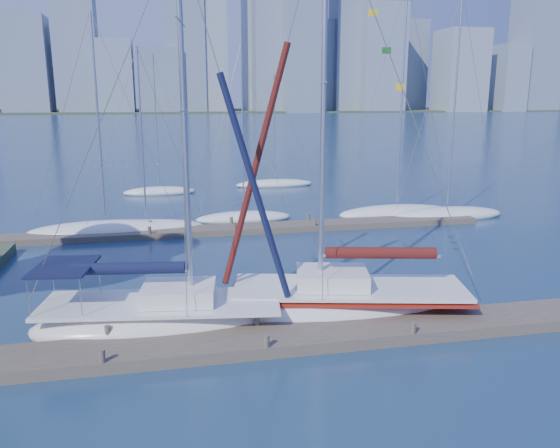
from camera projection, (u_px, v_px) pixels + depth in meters
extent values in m
plane|color=navy|center=(262.00, 346.00, 18.27)|extent=(700.00, 700.00, 0.00)
cube|color=#4D4338|center=(262.00, 341.00, 18.23)|extent=(26.00, 2.00, 0.40)
cube|color=#4D4338|center=(249.00, 229.00, 33.88)|extent=(30.00, 1.80, 0.36)
cube|color=#38472D|center=(169.00, 111.00, 323.37)|extent=(800.00, 100.00, 1.50)
ellipsoid|color=white|center=(162.00, 323.00, 19.54)|extent=(9.36, 4.20, 1.59)
cube|color=white|center=(161.00, 303.00, 19.37)|extent=(8.67, 3.87, 0.13)
cube|color=white|center=(179.00, 293.00, 19.33)|extent=(2.78, 2.26, 0.58)
cylinder|color=silver|center=(184.00, 129.00, 18.06)|extent=(0.19, 0.19, 12.10)
cylinder|color=silver|center=(128.00, 271.00, 19.03)|extent=(4.25, 0.71, 0.11)
cylinder|color=#101638|center=(128.00, 268.00, 19.01)|extent=(3.96, 0.97, 0.42)
cube|color=#101638|center=(64.00, 267.00, 18.84)|extent=(2.24, 2.76, 0.08)
ellipsoid|color=white|center=(349.00, 307.00, 20.99)|extent=(9.94, 5.13, 1.66)
cube|color=white|center=(349.00, 288.00, 20.81)|extent=(9.20, 4.73, 0.13)
cube|color=white|center=(332.00, 278.00, 20.73)|extent=(3.04, 2.56, 0.61)
cylinder|color=silver|center=(323.00, 103.00, 19.27)|extent=(0.20, 0.20, 13.67)
cylinder|color=silver|center=(380.00, 256.00, 20.50)|extent=(4.41, 1.10, 0.11)
cylinder|color=#4B1310|center=(381.00, 253.00, 20.48)|extent=(4.13, 1.35, 0.44)
cube|color=maroon|center=(349.00, 292.00, 20.85)|extent=(9.42, 4.90, 0.11)
ellipsoid|color=white|center=(106.00, 231.00, 33.15)|extent=(9.54, 5.85, 1.24)
cylinder|color=silver|center=(98.00, 117.00, 31.61)|extent=(0.14, 0.14, 11.75)
ellipsoid|color=white|center=(147.00, 229.00, 33.80)|extent=(7.39, 4.27, 1.08)
cylinder|color=silver|center=(142.00, 134.00, 32.49)|extent=(0.12, 0.12, 10.00)
ellipsoid|color=white|center=(244.00, 218.00, 36.86)|extent=(6.69, 4.06, 0.94)
cylinder|color=silver|center=(242.00, 128.00, 35.49)|extent=(0.10, 0.10, 10.66)
ellipsoid|color=white|center=(396.00, 213.00, 38.21)|extent=(8.61, 3.48, 1.19)
cylinder|color=silver|center=(402.00, 95.00, 36.37)|extent=(0.13, 0.13, 14.44)
ellipsoid|color=white|center=(447.00, 215.00, 37.57)|extent=(8.44, 3.47, 1.15)
cylinder|color=silver|center=(455.00, 102.00, 35.84)|extent=(0.13, 0.13, 13.63)
ellipsoid|color=white|center=(160.00, 192.00, 47.04)|extent=(6.14, 2.00, 0.94)
cylinder|color=silver|center=(156.00, 120.00, 45.66)|extent=(0.10, 0.10, 10.79)
ellipsoid|color=white|center=(274.00, 184.00, 51.20)|extent=(7.50, 3.32, 0.96)
cylinder|color=silver|center=(274.00, 127.00, 49.99)|extent=(0.10, 0.10, 9.26)
cube|color=slate|center=(26.00, 65.00, 273.13)|extent=(22.50, 17.63, 47.56)
cube|color=#8C9AA8|center=(80.00, 80.00, 299.85)|extent=(15.41, 17.61, 35.19)
cube|color=#8195A7|center=(117.00, 77.00, 280.63)|extent=(16.98, 19.81, 36.52)
cube|color=slate|center=(160.00, 81.00, 287.01)|extent=(22.27, 16.86, 33.05)
cube|color=#8C9AA8|center=(207.00, 33.00, 289.11)|extent=(20.11, 14.99, 82.93)
cube|color=#8195A7|center=(259.00, 38.00, 309.78)|extent=(17.73, 17.46, 81.97)
cube|color=slate|center=(303.00, 34.00, 288.61)|extent=(21.31, 18.95, 82.03)
cube|color=#8C9AA8|center=(330.00, 67.00, 311.80)|extent=(14.28, 17.11, 49.73)
cube|color=#8195A7|center=(381.00, 59.00, 301.33)|extent=(23.77, 18.80, 57.64)
cube|color=slate|center=(410.00, 66.00, 336.53)|extent=(16.03, 17.52, 53.59)
cube|color=#8C9AA8|center=(460.00, 71.00, 311.71)|extent=(23.83, 23.94, 45.28)
cube|color=#8195A7|center=(507.00, 78.00, 318.73)|extent=(14.89, 21.38, 37.65)
cube|color=slate|center=(536.00, 47.00, 321.45)|extent=(22.57, 23.60, 74.39)
cube|color=#8C9AA8|center=(555.00, 47.00, 344.97)|extent=(16.76, 17.08, 77.76)
cube|color=slate|center=(74.00, 13.00, 274.62)|extent=(19.80, 18.00, 98.72)
cube|color=slate|center=(185.00, 28.00, 286.82)|extent=(19.31, 18.00, 87.55)
cube|color=slate|center=(269.00, 11.00, 293.64)|extent=(17.62, 18.00, 106.34)
cube|color=slate|center=(348.00, 36.00, 305.22)|extent=(17.65, 18.00, 83.13)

